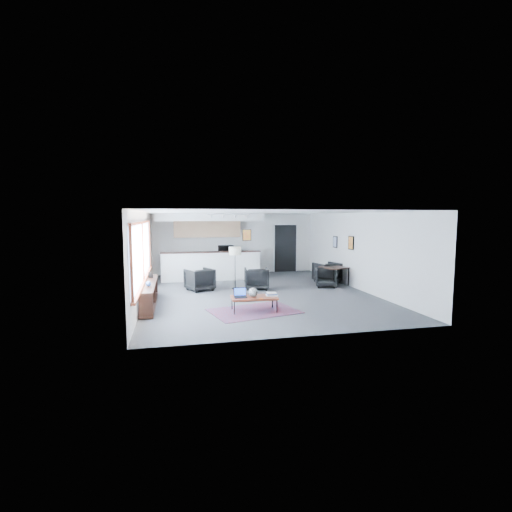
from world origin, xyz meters
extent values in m
cube|color=#454548|center=(0.00, 0.00, -0.01)|extent=(7.00, 9.00, 0.01)
cube|color=white|center=(0.00, 0.00, 2.60)|extent=(7.00, 9.00, 0.01)
cube|color=silver|center=(0.00, 4.50, 1.30)|extent=(7.00, 0.01, 2.60)
cube|color=silver|center=(0.00, -4.50, 1.30)|extent=(7.00, 0.01, 2.60)
cube|color=silver|center=(-3.50, 0.00, 1.30)|extent=(0.01, 9.00, 2.60)
cube|color=silver|center=(3.50, 0.00, 1.30)|extent=(0.01, 9.00, 2.60)
cube|color=#8CBFFF|center=(-3.47, -0.90, 1.50)|extent=(0.02, 5.80, 1.55)
cube|color=maroon|center=(-3.44, -0.90, 0.70)|extent=(0.10, 5.95, 0.06)
cube|color=maroon|center=(-3.45, -0.90, 2.30)|extent=(0.06, 5.95, 0.06)
cube|color=maroon|center=(-3.45, -3.80, 1.50)|extent=(0.06, 0.06, 1.60)
cube|color=maroon|center=(-3.45, -0.90, 1.50)|extent=(0.06, 0.06, 1.60)
cube|color=maroon|center=(-3.45, 2.00, 1.50)|extent=(0.06, 0.06, 1.60)
cube|color=black|center=(-3.30, -1.00, 0.62)|extent=(0.35, 3.00, 0.05)
cube|color=black|center=(-3.30, -1.00, 0.05)|extent=(0.35, 3.00, 0.05)
cube|color=black|center=(-3.30, -2.45, 0.33)|extent=(0.33, 0.04, 0.55)
cube|color=black|center=(-3.30, -1.00, 0.33)|extent=(0.33, 0.04, 0.55)
cube|color=black|center=(-3.30, 0.45, 0.33)|extent=(0.33, 0.04, 0.55)
cube|color=#3359A5|center=(-3.30, -2.30, 0.17)|extent=(0.18, 0.04, 0.20)
cube|color=silver|center=(-3.30, -2.13, 0.18)|extent=(0.18, 0.04, 0.22)
cube|color=maroon|center=(-3.30, -1.96, 0.20)|extent=(0.18, 0.04, 0.24)
cube|color=black|center=(-3.30, -1.79, 0.17)|extent=(0.18, 0.04, 0.20)
cube|color=#3359A5|center=(-3.30, -1.62, 0.18)|extent=(0.18, 0.04, 0.22)
cube|color=silver|center=(-3.30, -1.45, 0.20)|extent=(0.18, 0.04, 0.24)
cube|color=maroon|center=(-3.30, -1.28, 0.17)|extent=(0.18, 0.04, 0.20)
cube|color=black|center=(-3.30, -1.11, 0.18)|extent=(0.18, 0.04, 0.22)
cube|color=#3359A5|center=(-3.30, -0.94, 0.20)|extent=(0.18, 0.03, 0.24)
cube|color=silver|center=(-3.30, -0.77, 0.17)|extent=(0.18, 0.03, 0.20)
cube|color=maroon|center=(-3.30, -0.60, 0.18)|extent=(0.18, 0.03, 0.22)
cube|color=black|center=(-3.30, -0.43, 0.20)|extent=(0.18, 0.04, 0.24)
cube|color=black|center=(-3.30, -0.20, 0.73)|extent=(0.14, 0.02, 0.18)
sphere|color=#264C99|center=(-3.28, -1.60, 0.71)|extent=(0.14, 0.14, 0.14)
cube|color=white|center=(-1.20, 2.70, 0.55)|extent=(3.80, 0.25, 1.10)
cube|color=black|center=(-1.20, 2.70, 1.11)|extent=(3.85, 0.32, 0.04)
cube|color=white|center=(-1.20, 4.15, 0.45)|extent=(3.80, 0.60, 0.90)
cube|color=#2D2D2D|center=(-1.20, 4.15, 0.91)|extent=(3.82, 0.62, 0.04)
cube|color=tan|center=(-1.20, 4.30, 1.95)|extent=(2.80, 0.35, 0.70)
cube|color=white|center=(-1.20, 3.60, 2.45)|extent=(4.20, 1.80, 0.30)
cube|color=black|center=(0.20, 2.71, 1.75)|extent=(0.35, 0.03, 0.45)
cube|color=orange|center=(0.20, 2.69, 1.75)|extent=(0.30, 0.01, 0.40)
cube|color=black|center=(2.30, 4.42, 1.05)|extent=(1.00, 0.12, 2.10)
cube|color=white|center=(1.78, 4.43, 1.05)|extent=(0.06, 0.10, 2.10)
cube|color=white|center=(2.82, 4.43, 1.05)|extent=(0.06, 0.10, 2.10)
cube|color=white|center=(2.30, 4.43, 2.12)|extent=(1.10, 0.10, 0.06)
cube|color=silver|center=(-0.60, 2.20, 2.56)|extent=(1.60, 0.04, 0.04)
cylinder|color=silver|center=(-1.25, 2.20, 2.48)|extent=(0.07, 0.07, 0.09)
cylinder|color=silver|center=(-0.80, 2.20, 2.48)|extent=(0.07, 0.07, 0.09)
cylinder|color=silver|center=(-0.35, 2.20, 2.48)|extent=(0.07, 0.07, 0.09)
cylinder|color=silver|center=(0.10, 2.20, 2.48)|extent=(0.07, 0.07, 0.09)
cube|color=black|center=(3.47, 0.40, 1.55)|extent=(0.03, 0.38, 0.48)
cube|color=orange|center=(3.46, 0.40, 1.55)|extent=(0.00, 0.32, 0.42)
cube|color=black|center=(3.47, 1.70, 1.50)|extent=(0.03, 0.34, 0.44)
cube|color=#859FC5|center=(3.46, 1.70, 1.50)|extent=(0.00, 0.28, 0.38)
cube|color=#512B41|center=(-0.60, -2.27, 0.01)|extent=(2.48, 1.97, 0.01)
cube|color=maroon|center=(-0.60, -2.27, 0.37)|extent=(1.22, 0.70, 0.05)
cube|color=black|center=(-1.16, -2.52, 0.17)|extent=(0.03, 0.03, 0.35)
cube|color=black|center=(-1.13, -1.97, 0.17)|extent=(0.03, 0.03, 0.35)
cube|color=black|center=(-0.07, -2.57, 0.17)|extent=(0.03, 0.03, 0.35)
cube|color=black|center=(-0.04, -2.02, 0.17)|extent=(0.03, 0.03, 0.35)
cube|color=black|center=(-0.61, -2.54, 0.34)|extent=(1.13, 0.08, 0.03)
cube|color=black|center=(-0.59, -2.00, 0.34)|extent=(1.13, 0.08, 0.03)
cube|color=black|center=(-0.96, -2.28, 0.40)|extent=(0.33, 0.24, 0.02)
cube|color=black|center=(-0.95, -2.16, 0.51)|extent=(0.32, 0.07, 0.21)
cube|color=blue|center=(-0.95, -2.17, 0.51)|extent=(0.29, 0.05, 0.18)
sphere|color=gray|center=(-0.63, -2.29, 0.51)|extent=(0.24, 0.24, 0.24)
cube|color=silver|center=(-0.12, -2.26, 0.41)|extent=(0.30, 0.25, 0.03)
cube|color=#3359A5|center=(-0.12, -2.26, 0.44)|extent=(0.27, 0.23, 0.03)
cube|color=silver|center=(-0.13, -2.28, 0.46)|extent=(0.25, 0.21, 0.03)
cube|color=#E5590C|center=(-0.48, -2.54, 0.39)|extent=(0.11, 0.11, 0.01)
imported|color=black|center=(-1.79, 0.82, 0.41)|extent=(1.03, 1.01, 0.82)
imported|color=black|center=(0.12, 0.64, 0.40)|extent=(0.88, 0.84, 0.81)
cylinder|color=black|center=(-0.57, 0.91, 0.01)|extent=(0.33, 0.33, 0.03)
cylinder|color=black|center=(-0.57, 0.91, 0.63)|extent=(0.03, 0.03, 1.21)
cylinder|color=beige|center=(-0.57, 0.91, 1.30)|extent=(0.54, 0.54, 0.27)
cube|color=black|center=(3.00, 0.71, 0.66)|extent=(1.02, 1.02, 0.04)
cylinder|color=black|center=(2.78, 0.26, 0.32)|extent=(0.05, 0.05, 0.64)
cylinder|color=black|center=(2.55, 0.93, 0.32)|extent=(0.05, 0.05, 0.64)
cylinder|color=black|center=(3.45, 0.49, 0.32)|extent=(0.05, 0.05, 0.64)
cylinder|color=black|center=(3.22, 1.16, 0.32)|extent=(0.05, 0.05, 0.64)
imported|color=black|center=(2.58, 0.48, 0.31)|extent=(0.74, 0.72, 0.62)
imported|color=black|center=(3.00, 1.36, 0.36)|extent=(0.84, 0.80, 0.71)
imported|color=black|center=(-0.43, 4.15, 1.13)|extent=(0.62, 0.41, 0.39)
camera|label=1|loc=(-2.62, -11.52, 2.45)|focal=26.00mm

